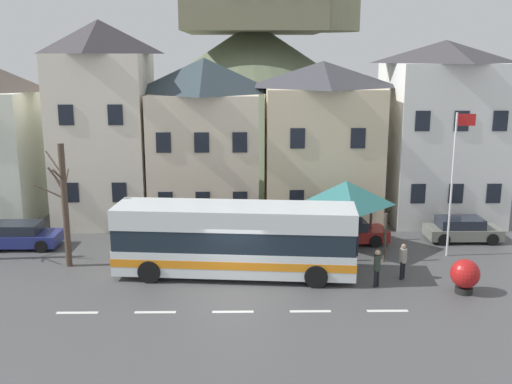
# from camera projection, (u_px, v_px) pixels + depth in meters

# --- Properties ---
(ground_plane) EXTENTS (40.00, 60.00, 0.07)m
(ground_plane) POSITION_uv_depth(u_px,v_px,m) (234.00, 297.00, 24.54)
(ground_plane) COLOR #4B4B4C
(townhouse_01) EXTENTS (5.23, 5.44, 11.63)m
(townhouse_01) POSITION_uv_depth(u_px,v_px,m) (103.00, 123.00, 34.51)
(townhouse_01) COLOR silver
(townhouse_01) RESTS_ON ground_plane
(townhouse_02) EXTENTS (6.17, 5.62, 9.54)m
(townhouse_02) POSITION_uv_depth(u_px,v_px,m) (205.00, 141.00, 34.91)
(townhouse_02) COLOR beige
(townhouse_02) RESTS_ON ground_plane
(townhouse_03) EXTENTS (6.55, 5.37, 9.36)m
(townhouse_03) POSITION_uv_depth(u_px,v_px,m) (322.00, 143.00, 34.91)
(townhouse_03) COLOR beige
(townhouse_03) RESTS_ON ground_plane
(townhouse_04) EXTENTS (6.31, 6.77, 10.53)m
(townhouse_04) POSITION_uv_depth(u_px,v_px,m) (440.00, 131.00, 35.56)
(townhouse_04) COLOR white
(townhouse_04) RESTS_ON ground_plane
(hilltop_castle) EXTENTS (39.58, 39.58, 20.81)m
(hilltop_castle) POSITION_uv_depth(u_px,v_px,m) (255.00, 86.00, 55.64)
(hilltop_castle) COLOR #5F6A4F
(hilltop_castle) RESTS_ON ground_plane
(transit_bus) EXTENTS (10.84, 3.52, 3.22)m
(transit_bus) POSITION_uv_depth(u_px,v_px,m) (235.00, 240.00, 26.53)
(transit_bus) COLOR silver
(transit_bus) RESTS_ON ground_plane
(bus_shelter) EXTENTS (3.60, 3.60, 3.62)m
(bus_shelter) POSITION_uv_depth(u_px,v_px,m) (346.00, 193.00, 29.53)
(bus_shelter) COLOR #473D33
(bus_shelter) RESTS_ON ground_plane
(parked_car_00) EXTENTS (4.75, 2.26, 1.24)m
(parked_car_00) POSITION_uv_depth(u_px,v_px,m) (342.00, 232.00, 31.30)
(parked_car_00) COLOR maroon
(parked_car_00) RESTS_ON ground_plane
(parked_car_01) EXTENTS (3.88, 1.90, 1.31)m
(parked_car_01) POSITION_uv_depth(u_px,v_px,m) (20.00, 235.00, 30.59)
(parked_car_01) COLOR navy
(parked_car_01) RESTS_ON ground_plane
(parked_car_02) EXTENTS (3.84, 1.88, 1.26)m
(parked_car_02) POSITION_uv_depth(u_px,v_px,m) (462.00, 229.00, 31.73)
(parked_car_02) COLOR slate
(parked_car_02) RESTS_ON ground_plane
(pedestrian_00) EXTENTS (0.34, 0.34, 1.62)m
(pedestrian_00) POSITION_uv_depth(u_px,v_px,m) (403.00, 259.00, 26.21)
(pedestrian_00) COLOR black
(pedestrian_00) RESTS_ON ground_plane
(pedestrian_01) EXTENTS (0.29, 0.29, 1.64)m
(pedestrian_01) POSITION_uv_depth(u_px,v_px,m) (377.00, 266.00, 25.35)
(pedestrian_01) COLOR black
(pedestrian_01) RESTS_ON ground_plane
(public_bench) EXTENTS (1.53, 0.48, 0.87)m
(public_bench) POSITION_uv_depth(u_px,v_px,m) (322.00, 230.00, 32.07)
(public_bench) COLOR #33473D
(public_bench) RESTS_ON ground_plane
(flagpole) EXTENTS (0.95, 0.10, 7.06)m
(flagpole) POSITION_uv_depth(u_px,v_px,m) (454.00, 174.00, 28.56)
(flagpole) COLOR silver
(flagpole) RESTS_ON ground_plane
(harbour_buoy) EXTENTS (1.21, 1.21, 1.46)m
(harbour_buoy) POSITION_uv_depth(u_px,v_px,m) (465.00, 275.00, 24.67)
(harbour_buoy) COLOR black
(harbour_buoy) RESTS_ON ground_plane
(bare_tree_01) EXTENTS (1.51, 2.37, 5.81)m
(bare_tree_01) POSITION_uv_depth(u_px,v_px,m) (64.00, 203.00, 27.38)
(bare_tree_01) COLOR #47382D
(bare_tree_01) RESTS_ON ground_plane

